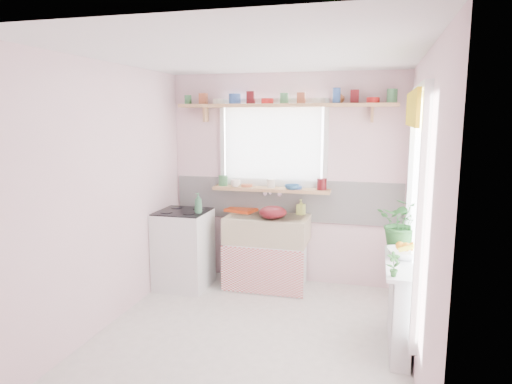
# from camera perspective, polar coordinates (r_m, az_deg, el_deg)

# --- Properties ---
(room) EXTENTS (3.20, 3.20, 3.20)m
(room) POSITION_cam_1_polar(r_m,az_deg,el_deg) (4.65, 9.95, 1.54)
(room) COLOR white
(room) RESTS_ON ground
(sink_unit) EXTENTS (0.95, 0.65, 1.11)m
(sink_unit) POSITION_cam_1_polar(r_m,az_deg,el_deg) (5.40, 1.40, -7.41)
(sink_unit) COLOR white
(sink_unit) RESTS_ON ground
(cooker) EXTENTS (0.58, 0.58, 0.93)m
(cooker) POSITION_cam_1_polar(r_m,az_deg,el_deg) (5.46, -9.02, -7.01)
(cooker) COLOR white
(cooker) RESTS_ON ground
(radiator_ledge) EXTENTS (0.22, 0.95, 0.78)m
(radiator_ledge) POSITION_cam_1_polar(r_m,az_deg,el_deg) (4.25, 17.56, -13.15)
(radiator_ledge) COLOR white
(radiator_ledge) RESTS_ON ground
(windowsill) EXTENTS (1.40, 0.22, 0.04)m
(windowsill) POSITION_cam_1_polar(r_m,az_deg,el_deg) (5.41, 1.89, 0.34)
(windowsill) COLOR tan
(windowsill) RESTS_ON room
(pine_shelf) EXTENTS (2.52, 0.24, 0.04)m
(pine_shelf) POSITION_cam_1_polar(r_m,az_deg,el_deg) (5.30, 3.53, 10.76)
(pine_shelf) COLOR tan
(pine_shelf) RESTS_ON room
(shelf_crockery) EXTENTS (2.47, 0.11, 0.12)m
(shelf_crockery) POSITION_cam_1_polar(r_m,az_deg,el_deg) (5.31, 3.35, 11.57)
(shelf_crockery) COLOR #3F7F4C
(shelf_crockery) RESTS_ON pine_shelf
(sill_crockery) EXTENTS (1.35, 0.11, 0.12)m
(sill_crockery) POSITION_cam_1_polar(r_m,az_deg,el_deg) (5.40, 1.89, 1.14)
(sill_crockery) COLOR #3F7F4C
(sill_crockery) RESTS_ON windowsill
(dish_tray) EXTENTS (0.40, 0.34, 0.03)m
(dish_tray) POSITION_cam_1_polar(r_m,az_deg,el_deg) (5.58, -1.84, -2.24)
(dish_tray) COLOR #DA4113
(dish_tray) RESTS_ON sink_unit
(colander) EXTENTS (0.41, 0.41, 0.14)m
(colander) POSITION_cam_1_polar(r_m,az_deg,el_deg) (5.17, 2.11, -2.55)
(colander) COLOR #540E14
(colander) RESTS_ON sink_unit
(jade_plant) EXTENTS (0.50, 0.46, 0.49)m
(jade_plant) POSITION_cam_1_polar(r_m,az_deg,el_deg) (4.45, 17.84, -3.72)
(jade_plant) COLOR #245C26
(jade_plant) RESTS_ON radiator_ledge
(fruit_bowl) EXTENTS (0.39, 0.39, 0.08)m
(fruit_bowl) POSITION_cam_1_polar(r_m,az_deg,el_deg) (4.23, 18.21, -7.32)
(fruit_bowl) COLOR white
(fruit_bowl) RESTS_ON radiator_ledge
(herb_pot) EXTENTS (0.12, 0.10, 0.20)m
(herb_pot) POSITION_cam_1_polar(r_m,az_deg,el_deg) (3.71, 16.83, -8.66)
(herb_pot) COLOR #2F6D2B
(herb_pot) RESTS_ON radiator_ledge
(soap_bottle_sink) EXTENTS (0.11, 0.11, 0.18)m
(soap_bottle_sink) POSITION_cam_1_polar(r_m,az_deg,el_deg) (5.40, 5.64, -1.87)
(soap_bottle_sink) COLOR #C3D35E
(soap_bottle_sink) RESTS_ON sink_unit
(sill_cup) EXTENTS (0.15, 0.15, 0.09)m
(sill_cup) POSITION_cam_1_polar(r_m,az_deg,el_deg) (5.46, -2.57, 1.09)
(sill_cup) COLOR white
(sill_cup) RESTS_ON windowsill
(sill_bowl) EXTENTS (0.19, 0.19, 0.05)m
(sill_bowl) POSITION_cam_1_polar(r_m,az_deg,el_deg) (5.30, 4.53, 0.62)
(sill_bowl) COLOR teal
(sill_bowl) RESTS_ON windowsill
(shelf_vase) EXTENTS (0.17, 0.17, 0.15)m
(shelf_vase) POSITION_cam_1_polar(r_m,az_deg,el_deg) (5.28, 10.26, 11.64)
(shelf_vase) COLOR #B16436
(shelf_vase) RESTS_ON pine_shelf
(cooker_bottle) EXTENTS (0.11, 0.12, 0.23)m
(cooker_bottle) POSITION_cam_1_polar(r_m,az_deg,el_deg) (5.19, -7.24, -1.38)
(cooker_bottle) COLOR #3E7C54
(cooker_bottle) RESTS_ON cooker
(fruit) EXTENTS (0.20, 0.14, 0.10)m
(fruit) POSITION_cam_1_polar(r_m,az_deg,el_deg) (4.22, 18.33, -6.50)
(fruit) COLOR orange
(fruit) RESTS_ON fruit_bowl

